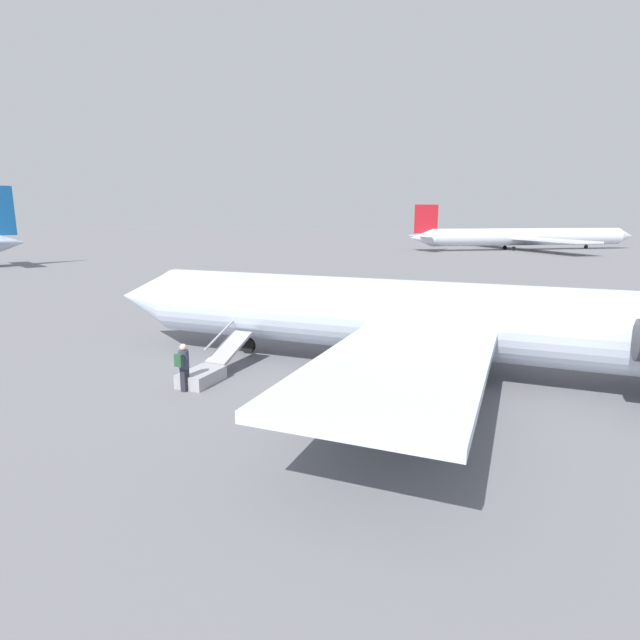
% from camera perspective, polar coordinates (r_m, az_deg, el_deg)
% --- Properties ---
extents(ground_plane, '(600.00, 600.00, 0.00)m').
position_cam_1_polar(ground_plane, '(20.58, 9.74, -5.77)').
color(ground_plane, slate).
extents(airplane_main, '(29.60, 22.16, 7.61)m').
position_cam_1_polar(airplane_main, '(19.84, 12.75, 0.26)').
color(airplane_main, silver).
rests_on(airplane_main, ground).
extents(airplane_taxiing_distant, '(43.67, 34.95, 8.44)m').
position_cam_1_polar(airplane_taxiing_distant, '(105.04, 22.37, 8.79)').
color(airplane_taxiing_distant, silver).
rests_on(airplane_taxiing_distant, ground).
extents(boarding_stairs, '(1.40, 4.10, 1.83)m').
position_cam_1_polar(boarding_stairs, '(19.56, -12.74, -5.62)').
color(boarding_stairs, '#99999E').
rests_on(boarding_stairs, ground).
extents(passenger, '(0.36, 0.55, 1.74)m').
position_cam_1_polar(passenger, '(18.36, -15.34, -4.90)').
color(passenger, '#23232D').
rests_on(passenger, ground).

